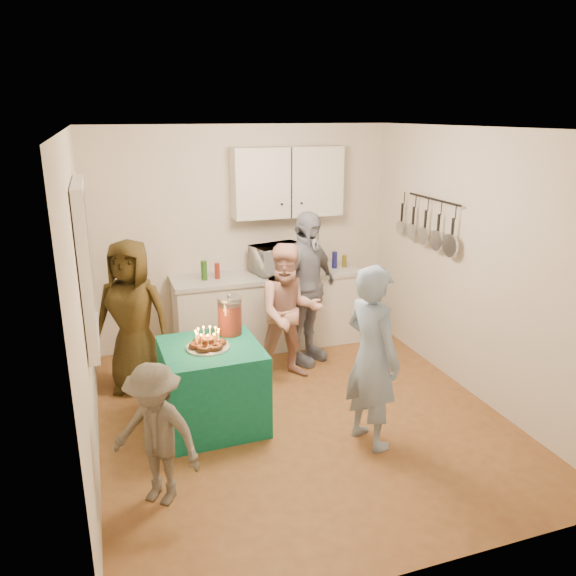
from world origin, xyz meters
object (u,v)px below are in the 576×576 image
object	(u,v)px
punch_jar	(230,316)
child_near_left	(156,435)
party_table	(213,386)
counter	(268,312)
woman_back_right	(305,289)
woman_back_center	(289,313)
man_birthday	(372,357)
microwave	(278,259)
woman_back_left	(132,317)

from	to	relation	value
punch_jar	child_near_left	world-z (taller)	punch_jar
party_table	child_near_left	size ratio (longest dim) A/B	0.79
counter	woman_back_right	xyz separation A→B (m)	(0.27, -0.57, 0.43)
woman_back_center	counter	bearing A→B (deg)	93.66
party_table	man_birthday	size ratio (longest dim) A/B	0.54
microwave	woman_back_right	world-z (taller)	woman_back_right
woman_back_right	microwave	bearing A→B (deg)	70.37
woman_back_left	woman_back_center	xyz separation A→B (m)	(1.56, -0.26, -0.05)
woman_back_left	woman_back_center	size ratio (longest dim) A/B	1.07
woman_back_left	woman_back_right	bearing A→B (deg)	27.00
woman_back_left	woman_back_right	size ratio (longest dim) A/B	0.91
party_table	woman_back_center	size ratio (longest dim) A/B	0.58
man_birthday	counter	bearing A→B (deg)	-10.30
microwave	man_birthday	bearing A→B (deg)	-101.32
punch_jar	child_near_left	xyz separation A→B (m)	(-0.82, -1.16, -0.39)
party_table	woman_back_left	distance (m)	1.19
party_table	woman_back_center	xyz separation A→B (m)	(0.96, 0.68, 0.35)
man_birthday	punch_jar	bearing A→B (deg)	29.90
woman_back_right	child_near_left	distance (m)	2.69
microwave	child_near_left	bearing A→B (deg)	-137.59
party_table	woman_back_center	world-z (taller)	woman_back_center
counter	woman_back_right	distance (m)	0.76
counter	child_near_left	distance (m)	2.96
woman_back_left	woman_back_right	distance (m)	1.87
party_table	man_birthday	xyz separation A→B (m)	(1.20, -0.71, 0.41)
woman_back_left	child_near_left	xyz separation A→B (m)	(0.01, -1.86, -0.24)
punch_jar	child_near_left	bearing A→B (deg)	-125.10
microwave	punch_jar	xyz separation A→B (m)	(-0.90, -1.34, -0.14)
woman_back_left	party_table	bearing A→B (deg)	-32.64
microwave	child_near_left	xyz separation A→B (m)	(-1.72, -2.50, -0.53)
child_near_left	man_birthday	bearing A→B (deg)	45.99
microwave	woman_back_left	bearing A→B (deg)	-172.75
punch_jar	woman_back_right	world-z (taller)	woman_back_right
party_table	woman_back_center	distance (m)	1.22
counter	woman_back_right	size ratio (longest dim) A/B	1.28
party_table	punch_jar	bearing A→B (deg)	46.54
woman_back_center	child_near_left	size ratio (longest dim) A/B	1.35
party_table	punch_jar	distance (m)	0.64
woman_back_left	child_near_left	bearing A→B (deg)	-64.78
woman_back_center	woman_back_right	distance (m)	0.47
woman_back_center	child_near_left	bearing A→B (deg)	-128.12
counter	man_birthday	bearing A→B (deg)	-84.76
microwave	woman_back_left	xyz separation A→B (m)	(-1.73, -0.64, -0.29)
counter	child_near_left	bearing A→B (deg)	-122.26
counter	party_table	world-z (taller)	counter
woman_back_right	child_near_left	size ratio (longest dim) A/B	1.59
man_birthday	woman_back_right	bearing A→B (deg)	-17.42
man_birthday	woman_back_center	world-z (taller)	man_birthday
child_near_left	counter	bearing A→B (deg)	97.20
punch_jar	woman_back_left	world-z (taller)	woman_back_left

